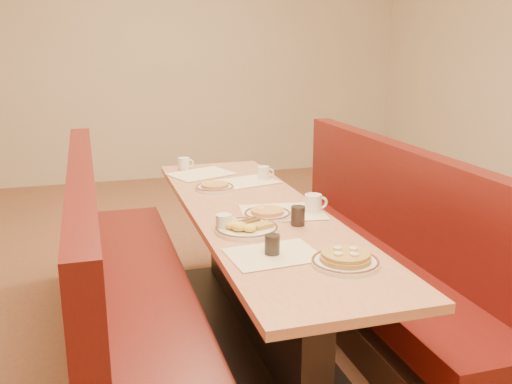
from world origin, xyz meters
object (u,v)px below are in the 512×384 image
object	(u,v)px
coffee_mug_c	(264,173)
coffee_mug_d	(184,164)
booth_left	(122,295)
eggs_plate	(246,228)
coffee_mug_a	(314,203)
pancake_plate	(345,260)
soda_tumbler_mid	(298,216)
booth_right	(376,264)
coffee_mug_b	(224,222)
soda_tumbler_near	(272,245)
diner_table	(257,276)

from	to	relation	value
coffee_mug_c	coffee_mug_d	distance (m)	0.62
booth_left	eggs_plate	world-z (taller)	booth_left
booth_left	coffee_mug_a	world-z (taller)	booth_left
booth_left	pancake_plate	bearing A→B (deg)	-43.51
eggs_plate	booth_left	bearing A→B (deg)	152.64
coffee_mug_d	soda_tumbler_mid	size ratio (longest dim) A/B	1.17
booth_left	booth_right	distance (m)	1.46
coffee_mug_b	coffee_mug_c	distance (m)	1.06
booth_right	pancake_plate	bearing A→B (deg)	-126.39
booth_left	soda_tumbler_mid	bearing A→B (deg)	-18.22
pancake_plate	coffee_mug_a	size ratio (longest dim) A/B	2.20
coffee_mug_d	eggs_plate	bearing A→B (deg)	-89.61
pancake_plate	soda_tumbler_mid	world-z (taller)	soda_tumbler_mid
coffee_mug_b	coffee_mug_c	xyz separation A→B (m)	(0.49, 0.94, 0.00)
coffee_mug_b	booth_right	bearing A→B (deg)	34.75
booth_left	coffee_mug_a	bearing A→B (deg)	-5.56
booth_left	coffee_mug_d	world-z (taller)	booth_left
pancake_plate	soda_tumbler_near	world-z (taller)	soda_tumbler_near
eggs_plate	coffee_mug_d	distance (m)	1.40
eggs_plate	diner_table	bearing A→B (deg)	64.06
diner_table	soda_tumbler_mid	xyz separation A→B (m)	(0.12, -0.28, 0.42)
eggs_plate	coffee_mug_c	xyz separation A→B (m)	(0.40, 0.98, 0.03)
soda_tumbler_near	coffee_mug_c	bearing A→B (deg)	74.05
eggs_plate	soda_tumbler_mid	bearing A→B (deg)	4.38
coffee_mug_d	soda_tumbler_mid	world-z (taller)	soda_tumbler_mid
pancake_plate	coffee_mug_d	world-z (taller)	coffee_mug_d
soda_tumbler_mid	diner_table	bearing A→B (deg)	113.76
coffee_mug_a	coffee_mug_c	xyz separation A→B (m)	(-0.03, 0.78, -0.01)
booth_right	coffee_mug_c	world-z (taller)	booth_right
booth_right	coffee_mug_d	world-z (taller)	booth_right
pancake_plate	soda_tumbler_near	size ratio (longest dim) A/B	3.10
coffee_mug_b	coffee_mug_c	size ratio (longest dim) A/B	0.95
diner_table	eggs_plate	world-z (taller)	eggs_plate
soda_tumbler_mid	soda_tumbler_near	bearing A→B (deg)	-125.55
pancake_plate	booth_right	bearing A→B (deg)	53.61
coffee_mug_b	eggs_plate	bearing A→B (deg)	-2.56
eggs_plate	pancake_plate	bearing A→B (deg)	-61.76
diner_table	coffee_mug_d	distance (m)	1.20
coffee_mug_a	diner_table	bearing A→B (deg)	163.14
coffee_mug_c	soda_tumbler_mid	size ratio (longest dim) A/B	1.16
soda_tumbler_near	booth_left	bearing A→B (deg)	134.04
coffee_mug_a	coffee_mug_c	size ratio (longest dim) A/B	1.14
soda_tumbler_mid	coffee_mug_a	bearing A→B (deg)	48.92
coffee_mug_d	soda_tumbler_near	distance (m)	1.73
booth_right	coffee_mug_c	bearing A→B (deg)	125.53
booth_left	pancake_plate	distance (m)	1.26
booth_left	coffee_mug_a	xyz separation A→B (m)	(1.02, -0.10, 0.44)
pancake_plate	coffee_mug_a	xyz separation A→B (m)	(0.15, 0.72, 0.03)
soda_tumbler_mid	coffee_mug_b	bearing A→B (deg)	177.04
coffee_mug_a	soda_tumbler_near	xyz separation A→B (m)	(-0.41, -0.53, -0.01)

